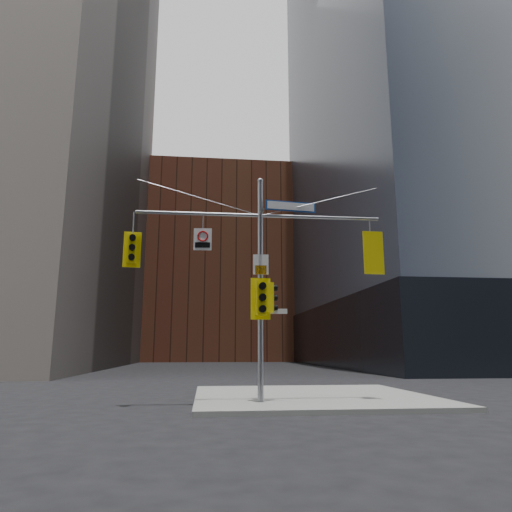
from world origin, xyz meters
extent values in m
plane|color=black|center=(0.00, 0.00, 0.00)|extent=(160.00, 160.00, 0.00)
cube|color=gray|center=(2.00, 4.00, 0.07)|extent=(8.00, 8.00, 0.15)
cube|color=black|center=(28.00, 32.00, 3.00)|extent=(36.40, 36.40, 6.00)
cube|color=brown|center=(0.00, 58.00, 14.00)|extent=(26.00, 20.00, 28.00)
cylinder|color=gray|center=(0.00, 2.00, 3.60)|extent=(0.18, 0.18, 7.20)
sphere|color=gray|center=(0.00, 2.00, 7.20)|extent=(0.20, 0.20, 0.20)
cylinder|color=gray|center=(-2.00, 2.00, 6.00)|extent=(4.00, 0.11, 0.11)
cylinder|color=gray|center=(2.00, 2.00, 6.00)|extent=(4.00, 0.11, 0.11)
cylinder|color=gray|center=(0.00, 1.65, 6.00)|extent=(0.10, 0.70, 0.10)
cylinder|color=gray|center=(-2.00, 2.00, 6.55)|extent=(4.00, 0.02, 1.12)
cylinder|color=gray|center=(2.00, 2.00, 6.55)|extent=(4.00, 0.02, 1.12)
cube|color=yellow|center=(-4.05, 2.00, 4.80)|extent=(0.33, 0.25, 0.93)
cube|color=yellow|center=(-4.07, 2.16, 4.80)|extent=(0.55, 0.12, 1.15)
cylinder|color=black|center=(-4.02, 1.83, 5.11)|extent=(0.21, 0.17, 0.19)
cylinder|color=black|center=(-4.03, 1.90, 5.11)|extent=(0.17, 0.04, 0.17)
cylinder|color=black|center=(-4.02, 1.83, 4.80)|extent=(0.21, 0.17, 0.19)
cylinder|color=black|center=(-4.03, 1.90, 4.80)|extent=(0.17, 0.04, 0.17)
cylinder|color=black|center=(-4.02, 1.83, 4.49)|extent=(0.21, 0.17, 0.19)
cylinder|color=black|center=(-4.03, 1.90, 4.49)|extent=(0.17, 0.04, 0.17)
cube|color=yellow|center=(3.70, 2.00, 4.80)|extent=(0.38, 0.28, 1.15)
cube|color=yellow|center=(3.70, 1.80, 4.80)|extent=(0.68, 0.07, 1.43)
cylinder|color=black|center=(3.69, 2.22, 5.18)|extent=(0.25, 0.19, 0.24)
cylinder|color=black|center=(3.69, 2.13, 5.18)|extent=(0.21, 0.03, 0.21)
cylinder|color=black|center=(3.69, 2.22, 4.80)|extent=(0.25, 0.19, 0.24)
cylinder|color=black|center=(3.69, 2.13, 4.80)|extent=(0.21, 0.03, 0.21)
cylinder|color=black|center=(3.69, 2.22, 4.42)|extent=(0.25, 0.19, 0.24)
cylinder|color=#0CE559|center=(3.69, 2.13, 4.42)|extent=(0.21, 0.03, 0.21)
cube|color=yellow|center=(0.28, 2.00, 3.30)|extent=(0.27, 0.34, 0.95)
cylinder|color=black|center=(0.46, 2.03, 3.62)|extent=(0.18, 0.22, 0.20)
cylinder|color=black|center=(0.39, 2.02, 3.62)|extent=(0.05, 0.17, 0.17)
cylinder|color=black|center=(0.46, 2.03, 3.30)|extent=(0.18, 0.22, 0.20)
cylinder|color=black|center=(0.39, 2.02, 3.30)|extent=(0.05, 0.17, 0.17)
cylinder|color=black|center=(0.46, 2.03, 2.99)|extent=(0.18, 0.22, 0.20)
cylinder|color=black|center=(0.39, 2.02, 2.99)|extent=(0.05, 0.17, 0.17)
cube|color=yellow|center=(0.00, 1.72, 3.26)|extent=(0.35, 0.26, 1.05)
cube|color=yellow|center=(-0.01, 1.90, 3.26)|extent=(0.62, 0.07, 1.31)
cylinder|color=black|center=(0.01, 1.52, 3.61)|extent=(0.23, 0.17, 0.22)
cylinder|color=black|center=(0.01, 1.60, 3.61)|extent=(0.19, 0.03, 0.19)
cylinder|color=black|center=(0.01, 1.52, 3.26)|extent=(0.23, 0.17, 0.22)
cylinder|color=black|center=(0.01, 1.60, 3.26)|extent=(0.19, 0.03, 0.19)
cylinder|color=black|center=(0.01, 1.52, 2.91)|extent=(0.23, 0.17, 0.22)
cylinder|color=black|center=(0.01, 1.60, 2.91)|extent=(0.19, 0.03, 0.19)
cube|color=navy|center=(1.02, 2.00, 6.35)|extent=(1.71, 0.26, 0.34)
cube|color=silver|center=(1.02, 1.98, 6.35)|extent=(1.61, 0.21, 0.26)
cube|color=silver|center=(-1.86, 1.98, 5.15)|extent=(0.57, 0.08, 0.72)
torus|color=#B20A0A|center=(-1.86, 1.96, 5.25)|extent=(0.36, 0.08, 0.35)
cube|color=black|center=(-1.86, 1.96, 4.96)|extent=(0.48, 0.05, 0.17)
cube|color=silver|center=(0.00, 1.88, 4.35)|extent=(0.49, 0.06, 0.64)
cube|color=#D88C00|center=(0.00, 1.86, 4.17)|extent=(0.36, 0.03, 0.29)
cube|color=silver|center=(0.45, 2.00, 2.88)|extent=(0.80, 0.08, 0.16)
cube|color=#145926|center=(0.00, 2.45, 2.86)|extent=(0.08, 0.67, 0.13)
camera|label=1|loc=(-1.67, -12.27, 1.73)|focal=32.00mm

